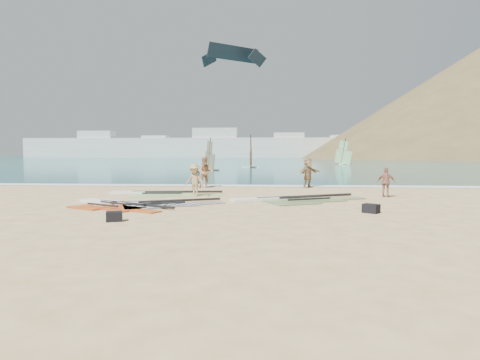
# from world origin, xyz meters

# --- Properties ---
(ground) EXTENTS (300.00, 300.00, 0.00)m
(ground) POSITION_xyz_m (0.00, 0.00, 0.00)
(ground) COLOR #E1B883
(ground) RESTS_ON ground
(sea) EXTENTS (300.00, 240.00, 0.06)m
(sea) POSITION_xyz_m (0.00, 132.00, 0.00)
(sea) COLOR #0D485C
(sea) RESTS_ON ground
(surf_line) EXTENTS (300.00, 1.20, 0.04)m
(surf_line) POSITION_xyz_m (0.00, 12.30, 0.00)
(surf_line) COLOR white
(surf_line) RESTS_ON ground
(far_town) EXTENTS (160.00, 8.00, 12.00)m
(far_town) POSITION_xyz_m (-15.72, 150.00, 4.49)
(far_town) COLOR white
(far_town) RESTS_ON ground
(rig_grey) EXTENTS (5.64, 3.50, 0.20)m
(rig_grey) POSITION_xyz_m (-3.65, 2.50, 0.05)
(rig_grey) COLOR #242527
(rig_grey) RESTS_ON ground
(rig_green) EXTENTS (6.15, 2.60, 0.20)m
(rig_green) POSITION_xyz_m (-4.59, 6.75, 0.05)
(rig_green) COLOR #67C619
(rig_green) RESTS_ON ground
(rig_orange) EXTENTS (6.56, 4.23, 0.21)m
(rig_orange) POSITION_xyz_m (2.47, 4.52, 0.05)
(rig_orange) COLOR orange
(rig_orange) RESTS_ON ground
(rig_red) EXTENTS (4.95, 3.80, 0.20)m
(rig_red) POSITION_xyz_m (-5.26, 2.15, 0.05)
(rig_red) COLOR #BF0326
(rig_red) RESTS_ON ground
(gear_bag_near) EXTENTS (0.61, 0.53, 0.33)m
(gear_bag_near) POSITION_xyz_m (-3.62, -1.53, 0.16)
(gear_bag_near) COLOR black
(gear_bag_near) RESTS_ON ground
(gear_bag_far) EXTENTS (0.69, 0.67, 0.34)m
(gear_bag_far) POSITION_xyz_m (5.30, 0.89, 0.17)
(gear_bag_far) COLOR black
(gear_bag_far) RESTS_ON ground
(person_wetsuit) EXTENTS (0.69, 0.69, 1.62)m
(person_wetsuit) POSITION_xyz_m (-2.67, 8.25, 0.81)
(person_wetsuit) COLOR black
(person_wetsuit) RESTS_ON ground
(beachgoer_left) EXTENTS (1.14, 1.00, 1.98)m
(beachgoer_left) POSITION_xyz_m (-2.53, 11.04, 0.99)
(beachgoer_left) COLOR #B27F53
(beachgoer_left) RESTS_ON ground
(beachgoer_mid) EXTENTS (1.24, 1.01, 1.68)m
(beachgoer_mid) POSITION_xyz_m (-2.33, 6.03, 0.84)
(beachgoer_mid) COLOR tan
(beachgoer_mid) RESTS_ON ground
(beachgoer_back) EXTENTS (0.96, 0.69, 1.51)m
(beachgoer_back) POSITION_xyz_m (7.40, 6.30, 0.75)
(beachgoer_back) COLOR #AA6A5B
(beachgoer_back) RESTS_ON ground
(beachgoer_right) EXTENTS (1.65, 1.64, 1.90)m
(beachgoer_right) POSITION_xyz_m (4.01, 11.50, 0.95)
(beachgoer_right) COLOR #9F8056
(beachgoer_right) RESTS_ON ground
(windsurfer_left) EXTENTS (2.20, 2.28, 4.07)m
(windsurfer_left) POSITION_xyz_m (-5.57, 33.79, 1.21)
(windsurfer_left) COLOR white
(windsurfer_left) RESTS_ON ground
(windsurfer_centre) EXTENTS (2.68, 3.23, 4.82)m
(windsurfer_centre) POSITION_xyz_m (-1.00, 43.96, 1.37)
(windsurfer_centre) COLOR white
(windsurfer_centre) RESTS_ON ground
(windsurfer_right) EXTENTS (2.87, 2.69, 4.82)m
(windsurfer_right) POSITION_xyz_m (14.96, 58.59, 1.37)
(windsurfer_right) COLOR white
(windsurfer_right) RESTS_ON ground
(kitesurf_kite) EXTENTS (7.31, 5.56, 2.76)m
(kitesurf_kite) POSITION_xyz_m (-3.20, 39.66, 15.19)
(kitesurf_kite) COLOR black
(kitesurf_kite) RESTS_ON ground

